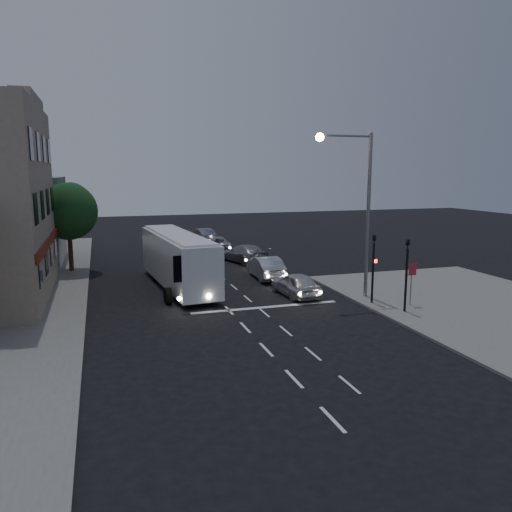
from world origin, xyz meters
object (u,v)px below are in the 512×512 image
object	(u,v)px
car_suv	(296,284)
car_sedan_c	(217,244)
car_sedan_b	(244,253)
car_extra	(203,235)
regulatory_sign	(412,277)
traffic_signal_main	(374,260)
traffic_signal_side	(407,266)
street_tree	(68,209)
tour_bus	(178,258)
car_sedan_a	(266,267)
streetlight	(358,196)

from	to	relation	value
car_suv	car_sedan_c	distance (m)	17.30
car_sedan_b	car_extra	size ratio (longest dim) A/B	1.16
car_extra	car_sedan_b	bearing A→B (deg)	84.05
car_extra	regulatory_sign	bearing A→B (deg)	91.65
car_suv	regulatory_sign	distance (m)	6.40
regulatory_sign	traffic_signal_main	bearing A→B (deg)	149.16
traffic_signal_side	regulatory_sign	bearing A→B (deg)	43.92
traffic_signal_side	street_tree	xyz separation A→B (m)	(-16.51, 16.22, 2.08)
car_suv	tour_bus	bearing A→B (deg)	-39.19
traffic_signal_side	car_extra	bearing A→B (deg)	99.10
car_sedan_b	traffic_signal_side	world-z (taller)	traffic_signal_side
traffic_signal_main	car_sedan_b	bearing A→B (deg)	102.07
car_extra	traffic_signal_main	xyz separation A→B (m)	(3.86, -26.49, 1.72)
tour_bus	traffic_signal_side	world-z (taller)	traffic_signal_side
car_sedan_c	car_sedan_a	bearing A→B (deg)	98.63
car_sedan_b	regulatory_sign	xyz separation A→B (m)	(4.74, -15.23, 0.88)
car_sedan_c	car_extra	bearing A→B (deg)	-83.67
car_sedan_c	regulatory_sign	world-z (taller)	regulatory_sign
streetlight	car_extra	bearing A→B (deg)	98.18
car_sedan_c	car_extra	xyz separation A→B (m)	(-0.02, 6.18, 0.03)
street_tree	regulatory_sign	bearing A→B (deg)	-41.08
tour_bus	regulatory_sign	distance (m)	13.74
car_suv	regulatory_sign	bearing A→B (deg)	135.91
street_tree	streetlight	bearing A→B (deg)	-39.51
street_tree	car_sedan_b	bearing A→B (deg)	-0.13
regulatory_sign	street_tree	distance (m)	23.40
car_sedan_a	car_sedan_c	size ratio (longest dim) A/B	0.94
regulatory_sign	street_tree	size ratio (longest dim) A/B	0.35
car_suv	traffic_signal_main	distance (m)	4.72
traffic_signal_main	regulatory_sign	xyz separation A→B (m)	(1.70, -1.01, -0.82)
regulatory_sign	streetlight	size ratio (longest dim) A/B	0.24
car_sedan_a	traffic_signal_side	size ratio (longest dim) A/B	1.10
traffic_signal_main	street_tree	distance (m)	21.38
car_sedan_a	traffic_signal_main	xyz separation A→B (m)	(3.31, -8.10, 1.68)
car_sedan_b	street_tree	xyz separation A→B (m)	(-12.77, 0.03, 3.79)
tour_bus	traffic_signal_main	world-z (taller)	traffic_signal_main
tour_bus	traffic_signal_main	distance (m)	11.79
tour_bus	street_tree	distance (m)	9.94
tour_bus	car_sedan_b	distance (m)	9.43
car_sedan_c	car_extra	world-z (taller)	car_extra
car_sedan_a	car_suv	bearing A→B (deg)	93.44
car_sedan_a	regulatory_sign	distance (m)	10.43
car_suv	streetlight	size ratio (longest dim) A/B	0.45
car_suv	car_sedan_a	xyz separation A→B (m)	(-0.12, 5.07, 0.05)
traffic_signal_side	streetlight	bearing A→B (deg)	105.70
car_suv	traffic_signal_side	world-z (taller)	traffic_signal_side
traffic_signal_main	traffic_signal_side	distance (m)	2.10
car_extra	street_tree	size ratio (longest dim) A/B	0.68
car_suv	streetlight	world-z (taller)	streetlight
car_extra	traffic_signal_main	size ratio (longest dim) A/B	1.03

